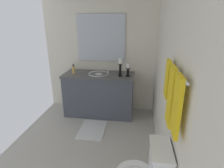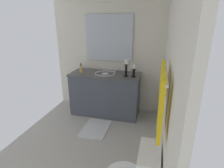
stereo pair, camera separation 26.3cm
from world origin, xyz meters
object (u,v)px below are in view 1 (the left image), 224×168
vanity_cabinet (99,94)px  towel_near_vanity (168,79)px  soap_bottle (74,70)px  candle_holder_tall (128,70)px  towel_center (171,97)px  towel_bar (176,69)px  sink_basin (99,76)px  bath_mat (92,129)px  candle_holder_short (120,67)px  mirror (101,38)px  towel_near_corner (177,106)px

vanity_cabinet → towel_near_vanity: 2.03m
vanity_cabinet → towel_near_vanity: size_ratio=3.63×
vanity_cabinet → soap_bottle: (0.02, -0.49, 0.50)m
candle_holder_tall → soap_bottle: candle_holder_tall is taller
towel_center → towel_bar: bearing=90.0°
sink_basin → bath_mat: sink_basin is taller
bath_mat → candle_holder_short: bearing=142.9°
candle_holder_short → towel_bar: (1.72, 0.63, 0.43)m
mirror → towel_center: 2.33m
towel_near_vanity → towel_center: same height
soap_bottle → candle_holder_tall: bearing=87.6°
bath_mat → mirror: bearing=180.0°
towel_center → soap_bottle: bearing=-139.2°
vanity_cabinet → sink_basin: (0.00, 0.00, 0.38)m
candle_holder_short → bath_mat: (0.56, -0.42, -1.01)m
sink_basin → candle_holder_tall: bearing=83.1°
bath_mat → soap_bottle: bearing=-140.8°
mirror → soap_bottle: bearing=-58.2°
sink_basin → towel_near_vanity: (1.53, 1.03, 0.47)m
towel_bar → towel_near_vanity: (-0.25, -0.02, -0.17)m
candle_holder_tall → towel_center: 1.79m
candle_holder_short → soap_bottle: (-0.04, -0.91, -0.10)m
vanity_cabinet → towel_center: (1.78, 1.03, 0.78)m
soap_bottle → towel_center: towel_center is taller
sink_basin → soap_bottle: (0.02, -0.49, 0.11)m
candle_holder_tall → candle_holder_short: candle_holder_short is taller
candle_holder_short → bath_mat: 1.23m
towel_near_vanity → towel_bar: bearing=4.1°
towel_near_vanity → towel_near_corner: bearing=0.0°
sink_basin → candle_holder_tall: 0.59m
sink_basin → towel_bar: size_ratio=0.53×
towel_center → bath_mat: bearing=-138.4°
mirror → towel_bar: bearing=26.9°
towel_near_corner → sink_basin: bearing=-153.2°
candle_holder_tall → towel_bar: 1.85m
candle_holder_tall → candle_holder_short: (-0.00, -0.14, 0.06)m
mirror → soap_bottle: size_ratio=5.24×
soap_bottle → towel_center: size_ratio=0.34×
sink_basin → mirror: 0.74m
vanity_cabinet → bath_mat: 0.75m
vanity_cabinet → sink_basin: size_ratio=3.40×
soap_bottle → bath_mat: (0.60, 0.49, -0.91)m
towel_near_corner → candle_holder_tall: bearing=-166.7°
candle_holder_tall → towel_bar: towel_bar is taller
candle_holder_short → candle_holder_tall: bearing=89.8°
candle_holder_short → towel_bar: towel_bar is taller
candle_holder_tall → towel_bar: (1.72, 0.48, 0.49)m
sink_basin → towel_bar: (1.78, 1.05, 0.64)m
mirror → towel_near_vanity: 2.09m
soap_bottle → towel_near_vanity: bearing=45.3°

